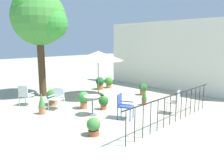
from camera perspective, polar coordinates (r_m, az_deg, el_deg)
ground_plane at (r=9.88m, az=-0.75°, el=-5.46°), size 60.00×60.00×0.00m
villa_facade at (r=13.38m, az=14.30°, el=6.90°), size 8.61×0.30×3.88m
terrace_railing at (r=7.89m, az=15.19°, el=-4.87°), size 0.03×5.21×1.01m
shade_tree at (r=11.88m, az=-17.69°, el=15.51°), size 2.76×2.63×5.17m
patio_umbrella_0 at (r=11.11m, az=-3.53°, el=7.04°), size 2.47×2.47×2.34m
cafe_table_0 at (r=8.55m, az=-4.97°, el=-4.53°), size 0.62×0.62×0.74m
patio_chair_0 at (r=8.15m, az=2.87°, el=-5.15°), size 0.64×0.61×0.90m
patio_chair_1 at (r=9.00m, az=15.39°, el=-4.03°), size 0.60×0.56×0.91m
patio_chair_2 at (r=10.47m, az=-21.03°, el=-2.38°), size 0.64×0.64×0.90m
patio_chair_3 at (r=9.61m, az=-13.59°, el=-3.22°), size 0.64×0.64×0.84m
potted_plant_0 at (r=9.08m, az=-17.29°, el=-4.64°), size 0.26×0.26×0.83m
potted_plant_1 at (r=9.44m, az=-7.15°, el=-3.69°), size 0.47×0.47×0.71m
potted_plant_2 at (r=6.82m, az=-4.65°, el=-10.49°), size 0.41×0.41×0.54m
potted_plant_3 at (r=13.12m, az=-3.04°, el=0.36°), size 0.49×0.49×0.72m
potted_plant_4 at (r=13.53m, az=-0.78°, el=0.53°), size 0.48×0.48×0.65m
potted_plant_5 at (r=10.24m, az=-14.71°, el=-2.99°), size 0.55×0.55×0.70m
potted_plant_6 at (r=11.84m, az=7.82°, el=-1.17°), size 0.42×0.42×0.61m
potted_plant_7 at (r=10.00m, az=8.11°, el=-3.18°), size 0.25×0.25×0.69m
potted_plant_8 at (r=9.27m, az=-2.15°, el=-4.53°), size 0.40×0.40×0.55m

